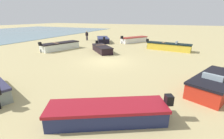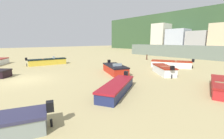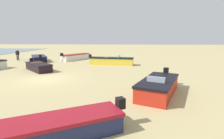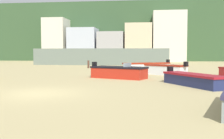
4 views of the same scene
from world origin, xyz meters
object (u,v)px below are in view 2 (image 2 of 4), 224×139
Objects in this scene: boat_white_2 at (171,64)px; mooring_post_near_water at (147,57)px; boat_navy_7 at (117,88)px; boat_white_8 at (164,70)px; boat_yellow_9 at (48,62)px; boat_red_3 at (115,69)px.

mooring_post_near_water is (-7.25, 4.69, 0.03)m from boat_white_2.
boat_white_2 is at bearing -106.63° from boat_navy_7.
boat_white_8 is 12.86m from mooring_post_near_water.
boat_yellow_9 is (-15.91, 0.77, 0.10)m from boat_navy_7.
boat_red_3 is at bearing 24.87° from boat_yellow_9.
mooring_post_near_water is at bearing 82.65° from boat_white_8.
boat_navy_7 is (2.63, -12.43, -0.09)m from boat_white_2.
boat_white_8 is 16.48m from boat_yellow_9.
boat_navy_7 is at bearing 4.70° from boat_yellow_9.
boat_white_8 is at bearing -111.18° from boat_navy_7.
mooring_post_near_water is at bearing 29.40° from boat_white_2.
boat_white_2 is 12.70m from boat_navy_7.
boat_navy_7 is 19.77m from mooring_post_near_water.
mooring_post_near_water is at bearing 77.20° from boat_yellow_9.
boat_navy_7 is at bearing -133.52° from boat_white_8.
boat_yellow_9 is (-11.09, -3.48, 0.00)m from boat_red_3.
boat_white_8 is at bearing 32.74° from boat_yellow_9.
boat_white_2 is 0.91× the size of boat_yellow_9.
boat_yellow_9 is 5.74× the size of mooring_post_near_water.
boat_red_3 is at bearing -69.96° from boat_navy_7.
boat_navy_7 is (4.82, -4.25, -0.09)m from boat_red_3.
boat_yellow_9 is at bearing -31.34° from boat_navy_7.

